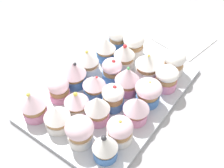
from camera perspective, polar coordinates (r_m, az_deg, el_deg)
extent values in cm
cube|color=#9E9EA3|center=(78.53, 0.00, -2.86)|extent=(180.00, 180.00, 3.00)
cube|color=silver|center=(76.95, 0.00, -1.85)|extent=(43.43, 30.25, 1.20)
cylinder|color=#477AC6|center=(64.46, -1.33, -13.29)|extent=(5.26, 5.26, 2.41)
cylinder|color=#AD7F51|center=(62.97, -1.35, -12.49)|extent=(4.81, 4.81, 1.07)
cone|color=white|center=(60.91, -1.39, -11.33)|extent=(5.57, 5.57, 3.75)
sphere|color=#333338|center=(59.44, -1.63, -10.53)|extent=(1.18, 1.18, 1.18)
cylinder|color=white|center=(66.86, 1.49, -10.06)|extent=(5.89, 5.89, 2.23)
cylinder|color=#AD7F51|center=(65.49, 1.51, -9.27)|extent=(5.30, 5.30, 1.08)
ellipsoid|color=silver|center=(64.06, 1.54, -8.39)|extent=(5.94, 5.94, 4.00)
sphere|color=#EAD64C|center=(62.53, 1.61, -7.41)|extent=(0.82, 0.82, 0.82)
cylinder|color=pink|center=(70.08, 4.61, -6.16)|extent=(5.63, 5.63, 2.69)
cylinder|color=#AD7F51|center=(68.54, 4.71, -5.17)|extent=(4.99, 4.99, 1.22)
cone|color=silver|center=(66.65, 4.84, -3.87)|extent=(6.24, 6.24, 3.66)
cylinder|color=#477AC6|center=(73.91, 6.92, -2.75)|extent=(6.03, 6.03, 2.57)
cylinder|color=#AD7F51|center=(72.47, 7.05, -1.76)|extent=(5.37, 5.37, 1.29)
ellipsoid|color=silver|center=(71.19, 7.18, -0.82)|extent=(6.69, 6.69, 3.68)
sphere|color=#EAD64C|center=(70.14, 7.44, 0.32)|extent=(0.61, 0.61, 0.61)
cylinder|color=pink|center=(78.01, 10.39, 0.14)|extent=(5.85, 5.85, 2.73)
cylinder|color=#AD7F51|center=(76.58, 10.59, 1.18)|extent=(5.42, 5.42, 1.32)
ellipsoid|color=white|center=(75.46, 10.76, 2.05)|extent=(6.06, 6.06, 3.22)
cylinder|color=white|center=(82.72, 11.78, 3.01)|extent=(5.63, 5.63, 2.44)
cylinder|color=#AD7F51|center=(81.38, 11.99, 4.02)|extent=(5.10, 5.10, 1.55)
ellipsoid|color=white|center=(80.10, 12.20, 5.06)|extent=(5.95, 5.95, 3.98)
cylinder|color=white|center=(66.81, -6.15, -10.35)|extent=(5.75, 5.75, 2.48)
cylinder|color=#AD7F51|center=(65.26, -6.28, -9.45)|extent=(5.15, 5.15, 1.27)
ellipsoid|color=silver|center=(63.66, -6.42, -8.46)|extent=(6.40, 6.40, 4.40)
cylinder|color=pink|center=(69.88, -2.79, -6.28)|extent=(5.57, 5.57, 2.60)
cylinder|color=#AD7F51|center=(68.25, -2.85, -5.24)|extent=(5.13, 5.13, 1.52)
cone|color=white|center=(66.14, -2.94, -3.78)|extent=(5.99, 5.99, 3.93)
cylinder|color=#477AC6|center=(72.44, 0.19, -3.69)|extent=(5.36, 5.36, 2.50)
cylinder|color=#AD7F51|center=(70.90, 0.19, -2.64)|extent=(4.97, 4.97, 1.55)
ellipsoid|color=white|center=(69.56, 0.19, -1.68)|extent=(5.44, 5.44, 3.39)
sphere|color=red|center=(68.61, 0.50, -0.65)|extent=(1.06, 1.06, 1.06)
cylinder|color=pink|center=(76.01, 2.90, -0.64)|extent=(5.86, 5.86, 2.50)
cylinder|color=#AD7F51|center=(74.55, 2.95, 0.41)|extent=(5.16, 5.16, 1.52)
cone|color=silver|center=(72.60, 3.03, 1.92)|extent=(6.36, 6.36, 3.97)
sphere|color=#4CB266|center=(71.41, 3.22, 3.06)|extent=(0.82, 0.82, 0.82)
cylinder|color=white|center=(80.37, 6.80, 2.41)|extent=(6.16, 6.16, 2.76)
cylinder|color=#AD7F51|center=(78.89, 6.93, 3.54)|extent=(5.79, 5.79, 1.57)
cone|color=white|center=(77.25, 7.09, 4.87)|extent=(6.79, 6.79, 3.35)
sphere|color=#EAD64C|center=(75.87, 7.21, 5.52)|extent=(0.69, 0.69, 0.69)
cylinder|color=white|center=(69.89, -10.41, -7.51)|extent=(6.12, 6.12, 2.34)
cylinder|color=#AD7F51|center=(68.48, -10.61, -6.63)|extent=(5.67, 5.67, 1.21)
cone|color=white|center=(66.81, -10.85, -5.53)|extent=(6.19, 6.19, 3.06)
cylinder|color=white|center=(71.90, -6.80, -4.71)|extent=(5.43, 5.43, 2.43)
cylinder|color=#AD7F51|center=(70.51, -6.93, -3.79)|extent=(4.85, 4.85, 1.19)
cone|color=silver|center=(68.90, -7.08, -2.66)|extent=(5.96, 5.96, 3.07)
sphere|color=#EAD64C|center=(67.79, -7.16, -1.98)|extent=(1.07, 1.07, 1.07)
cylinder|color=#477AC6|center=(75.07, -3.44, -1.46)|extent=(5.55, 5.55, 2.48)
cylinder|color=#AD7F51|center=(73.71, -3.50, -0.49)|extent=(4.98, 4.98, 1.23)
cone|color=silver|center=(72.24, -3.57, 0.60)|extent=(5.84, 5.84, 2.81)
sphere|color=red|center=(71.27, -3.03, 1.34)|extent=(0.63, 0.63, 0.63)
cylinder|color=#477AC6|center=(79.05, 0.02, 1.68)|extent=(5.29, 5.29, 2.33)
cylinder|color=#AD7F51|center=(77.81, 0.02, 2.60)|extent=(4.90, 4.90, 1.20)
ellipsoid|color=silver|center=(76.62, 0.02, 3.54)|extent=(5.35, 5.35, 3.79)
sphere|color=red|center=(75.33, 0.29, 4.42)|extent=(1.05, 1.05, 1.05)
cylinder|color=white|center=(82.99, 2.40, 4.30)|extent=(5.59, 5.59, 2.39)
cylinder|color=#AD7F51|center=(81.70, 2.44, 5.30)|extent=(4.96, 4.96, 1.48)
cone|color=white|center=(80.05, 2.49, 6.67)|extent=(5.90, 5.90, 3.60)
sphere|color=red|center=(78.67, 2.56, 7.38)|extent=(1.11, 1.11, 1.11)
cylinder|color=white|center=(86.84, 4.14, 6.62)|extent=(6.02, 6.02, 2.74)
cylinder|color=#AD7F51|center=(85.59, 4.21, 7.64)|extent=(5.60, 5.60, 1.21)
ellipsoid|color=white|center=(84.50, 4.28, 8.57)|extent=(6.10, 6.10, 3.87)
cylinder|color=pink|center=(72.88, -14.74, -5.35)|extent=(5.84, 5.84, 2.63)
cylinder|color=#AD7F51|center=(71.29, -15.06, -4.30)|extent=(5.51, 5.51, 1.58)
cone|color=silver|center=(69.42, -15.45, -2.99)|extent=(6.32, 6.32, 3.43)
sphere|color=#EAD64C|center=(68.48, -16.03, -2.04)|extent=(0.91, 0.91, 0.91)
cylinder|color=pink|center=(75.54, -10.13, -2.06)|extent=(5.29, 5.29, 2.24)
cylinder|color=#AD7F51|center=(74.25, -10.31, -1.16)|extent=(4.80, 4.80, 1.27)
ellipsoid|color=silver|center=(72.91, -10.50, -0.18)|extent=(5.41, 5.41, 4.06)
cylinder|color=#477AC6|center=(78.09, -7.27, 0.68)|extent=(5.80, 5.80, 2.68)
cylinder|color=#AD7F51|center=(76.69, -7.41, 1.70)|extent=(5.40, 5.40, 1.26)
cone|color=silver|center=(75.02, -7.58, 3.02)|extent=(6.50, 6.50, 3.59)
sphere|color=#333338|center=(73.69, -7.25, 3.87)|extent=(0.86, 0.86, 0.86)
cylinder|color=white|center=(81.55, -4.54, 3.20)|extent=(5.68, 5.68, 2.29)
cylinder|color=#AD7F51|center=(80.36, -4.61, 4.11)|extent=(5.06, 5.06, 1.23)
cone|color=white|center=(78.91, -4.71, 5.29)|extent=(5.72, 5.72, 3.15)
sphere|color=#EAD64C|center=(78.23, -4.93, 6.23)|extent=(0.88, 0.88, 0.88)
cylinder|color=#477AC6|center=(85.10, -1.22, 5.69)|extent=(5.38, 5.38, 2.58)
cylinder|color=#AD7F51|center=(83.92, -1.23, 6.64)|extent=(4.95, 4.95, 1.07)
cone|color=white|center=(82.47, -1.26, 7.86)|extent=(5.82, 5.82, 3.51)
cylinder|color=#477AC6|center=(89.84, 1.14, 8.12)|extent=(5.61, 5.61, 2.23)
cylinder|color=#AD7F51|center=(88.82, 1.15, 8.96)|extent=(5.16, 5.16, 1.10)
ellipsoid|color=white|center=(87.72, 1.17, 9.90)|extent=(6.03, 6.03, 4.25)
cube|color=white|center=(97.26, 13.96, 8.53)|extent=(17.12, 17.13, 0.60)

